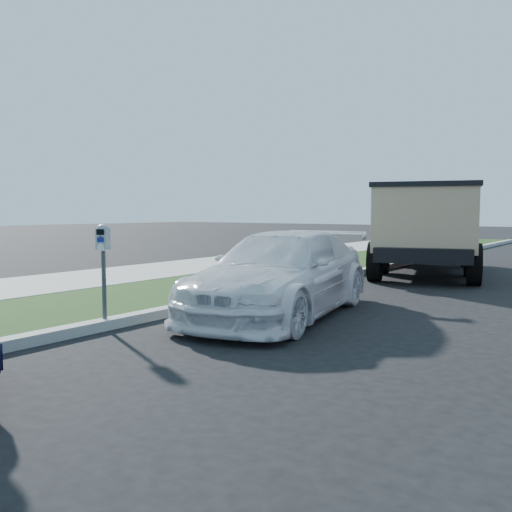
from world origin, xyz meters
The scene contains 5 objects.
ground centered at (0.00, 0.00, 0.00)m, with size 120.00×120.00×0.00m, color black.
streetside centered at (-5.57, 2.00, 0.07)m, with size 6.12×50.00×0.15m.
parking_meter centered at (-2.64, -1.10, 1.15)m, with size 0.22×0.18×1.41m.
white_wagon centered at (-1.11, 1.38, 0.70)m, with size 1.95×4.79×1.39m, color white.
dump_truck centered at (-1.35, 9.18, 1.42)m, with size 4.17×6.86×2.53m.
Camera 1 is at (3.84, -6.14, 1.73)m, focal length 38.00 mm.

